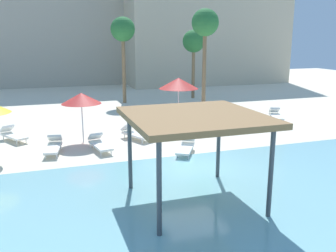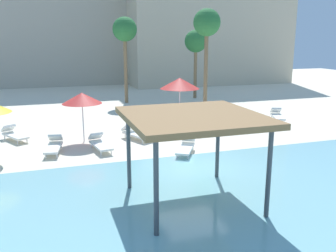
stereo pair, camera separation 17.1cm
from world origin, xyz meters
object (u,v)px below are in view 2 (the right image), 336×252
lounge_chair_0 (100,143)px  palm_tree_2 (207,25)px  beach_umbrella_red_1 (180,83)px  lounge_chair_1 (186,146)px  lounge_chair_3 (135,133)px  lounge_chair_4 (206,115)px  lounge_chair_6 (277,115)px  lounge_chair_2 (54,145)px  palm_tree_1 (196,43)px  shade_pavilion (193,120)px  beach_umbrella_red_2 (82,98)px  palm_tree_0 (125,31)px  lounge_chair_5 (14,134)px

lounge_chair_0 → palm_tree_2: (8.68, 7.65, 5.62)m
beach_umbrella_red_1 → palm_tree_2: size_ratio=0.39×
lounge_chair_1 → lounge_chair_3: same height
lounge_chair_4 → lounge_chair_6: 4.50m
lounge_chair_2 → lounge_chair_3: same height
lounge_chair_1 → palm_tree_1: bearing=-173.3°
lounge_chair_6 → beach_umbrella_red_1: bearing=-82.7°
lounge_chair_0 → shade_pavilion: bearing=6.7°
lounge_chair_4 → lounge_chair_6: size_ratio=0.97×
beach_umbrella_red_2 → palm_tree_0: (4.43, 10.77, 3.37)m
beach_umbrella_red_1 → palm_tree_1: (4.45, 8.38, 2.32)m
shade_pavilion → palm_tree_1: palm_tree_1 is taller
lounge_chair_6 → palm_tree_0: 13.34m
shade_pavilion → palm_tree_0: 19.30m
shade_pavilion → lounge_chair_4: shade_pavilion is taller
lounge_chair_4 → palm_tree_0: (-3.54, 7.91, 5.26)m
beach_umbrella_red_2 → palm_tree_0: 12.12m
palm_tree_0 → palm_tree_2: palm_tree_2 is taller
lounge_chair_6 → palm_tree_1: palm_tree_1 is taller
lounge_chair_4 → shade_pavilion: bearing=5.4°
shade_pavilion → lounge_chair_1: 5.63m
beach_umbrella_red_1 → lounge_chair_2: 9.00m
palm_tree_0 → palm_tree_1: (6.18, 0.53, -0.88)m
palm_tree_1 → beach_umbrella_red_1: bearing=-118.0°
lounge_chair_6 → palm_tree_1: (-1.57, 10.02, 4.39)m
lounge_chair_2 → palm_tree_2: size_ratio=0.28×
beach_umbrella_red_2 → palm_tree_0: palm_tree_0 is taller
lounge_chair_4 → palm_tree_0: 10.14m
beach_umbrella_red_2 → lounge_chair_2: size_ratio=1.27×
lounge_chair_1 → lounge_chair_6: (7.99, 4.66, 0.00)m
lounge_chair_0 → beach_umbrella_red_2: bearing=-171.9°
palm_tree_0 → lounge_chair_5: bearing=-129.8°
lounge_chair_2 → palm_tree_0: palm_tree_0 is taller
beach_umbrella_red_1 → lounge_chair_2: (-7.64, -4.29, -2.07)m
palm_tree_2 → lounge_chair_4: bearing=-112.0°
palm_tree_2 → lounge_chair_2: bearing=-145.5°
lounge_chair_0 → lounge_chair_2: 2.05m
beach_umbrella_red_2 → palm_tree_1: size_ratio=0.43×
lounge_chair_4 → lounge_chair_6: bearing=100.8°
lounge_chair_6 → lounge_chair_0: bearing=-53.3°
lounge_chair_1 → palm_tree_2: palm_tree_2 is taller
lounge_chair_2 → palm_tree_2: palm_tree_2 is taller
lounge_chair_1 → palm_tree_2: (5.04, 9.36, 5.62)m
lounge_chair_3 → palm_tree_1: 14.79m
lounge_chair_0 → lounge_chair_1: 4.03m
beach_umbrella_red_2 → lounge_chair_0: 2.58m
beach_umbrella_red_2 → lounge_chair_5: 4.12m
lounge_chair_4 → palm_tree_0: size_ratio=0.29×
lounge_chair_1 → lounge_chair_3: size_ratio=0.98×
lounge_chair_2 → lounge_chair_3: bearing=114.1°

